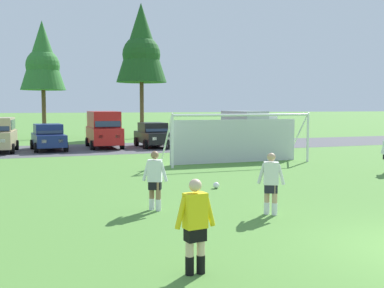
% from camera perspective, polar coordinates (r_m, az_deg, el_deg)
% --- Properties ---
extents(ground_plane, '(400.00, 400.00, 0.00)m').
position_cam_1_polar(ground_plane, '(23.06, -1.37, -2.45)').
color(ground_plane, '#518438').
extents(parking_lot_strip, '(52.00, 8.40, 0.01)m').
position_cam_1_polar(parking_lot_strip, '(32.33, -7.01, -0.44)').
color(parking_lot_strip, '#4C4C51').
rests_on(parking_lot_strip, ground).
extents(soccer_ball, '(0.22, 0.22, 0.22)m').
position_cam_1_polar(soccer_ball, '(16.16, 3.01, -5.12)').
color(soccer_ball, white).
rests_on(soccer_ball, ground).
extents(soccer_goal, '(7.45, 2.04, 2.57)m').
position_cam_1_polar(soccer_goal, '(23.37, 5.58, 0.80)').
color(soccer_goal, white).
rests_on(soccer_goal, ground).
extents(referee, '(0.75, 0.29, 1.64)m').
position_cam_1_polar(referee, '(7.91, 0.40, -10.19)').
color(referee, beige).
rests_on(referee, ground).
extents(player_striker_near, '(0.66, 0.48, 1.64)m').
position_cam_1_polar(player_striker_near, '(12.70, -4.61, -4.55)').
color(player_striker_near, '#936B4C').
rests_on(player_striker_near, ground).
extents(player_midfield_center, '(0.65, 0.48, 1.64)m').
position_cam_1_polar(player_midfield_center, '(12.35, 9.74, -4.86)').
color(player_midfield_center, tan).
rests_on(player_midfield_center, ground).
extents(parked_car_slot_left, '(2.23, 4.30, 1.72)m').
position_cam_1_polar(parked_car_slot_left, '(31.37, -17.34, 0.83)').
color(parked_car_slot_left, navy).
rests_on(parked_car_slot_left, ground).
extents(parked_car_slot_center_left, '(2.30, 4.85, 2.52)m').
position_cam_1_polar(parked_car_slot_center_left, '(32.59, -10.85, 1.91)').
color(parked_car_slot_center_left, red).
rests_on(parked_car_slot_center_left, ground).
extents(parked_car_slot_center, '(2.04, 4.20, 1.72)m').
position_cam_1_polar(parked_car_slot_center, '(32.52, -4.83, 1.15)').
color(parked_car_slot_center, black).
rests_on(parked_car_slot_center, ground).
extents(parked_car_slot_center_right, '(2.06, 4.21, 1.72)m').
position_cam_1_polar(parked_car_slot_center_right, '(33.15, 0.03, 1.23)').
color(parked_car_slot_center_right, maroon).
rests_on(parked_car_slot_center_right, ground).
extents(parked_car_slot_right, '(2.33, 4.87, 2.52)m').
position_cam_1_polar(parked_car_slot_right, '(34.46, 6.55, 2.11)').
color(parked_car_slot_right, '#B2B2BC').
rests_on(parked_car_slot_right, ground).
extents(parked_car_slot_far_right, '(2.29, 4.68, 2.16)m').
position_cam_1_polar(parked_car_slot_far_right, '(35.09, 8.20, 1.76)').
color(parked_car_slot_far_right, silver).
rests_on(parked_car_slot_far_right, ground).
extents(tree_left_edge, '(3.88, 3.88, 10.35)m').
position_cam_1_polar(tree_left_edge, '(43.07, -18.00, 10.11)').
color(tree_left_edge, brown).
rests_on(tree_left_edge, ground).
extents(tree_mid_left, '(4.54, 4.54, 12.10)m').
position_cam_1_polar(tree_mid_left, '(42.49, -6.29, 12.02)').
color(tree_mid_left, brown).
rests_on(tree_mid_left, ground).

